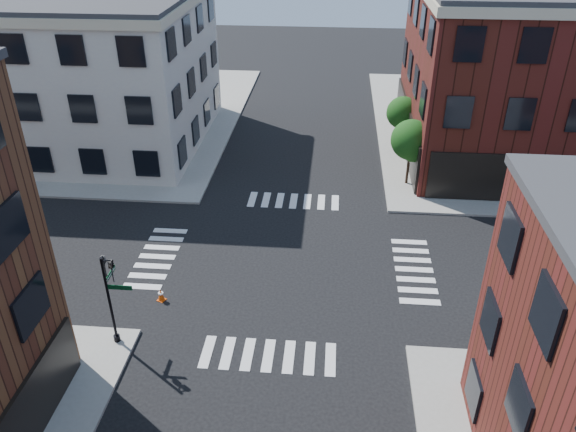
{
  "coord_description": "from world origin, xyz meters",
  "views": [
    {
      "loc": [
        2.41,
        -24.83,
        17.59
      ],
      "look_at": [
        0.18,
        0.81,
        2.5
      ],
      "focal_mm": 35.0,
      "sensor_mm": 36.0,
      "label": 1
    }
  ],
  "objects": [
    {
      "name": "ground",
      "position": [
        0.0,
        0.0,
        0.0
      ],
      "size": [
        120.0,
        120.0,
        0.0
      ],
      "primitive_type": "plane",
      "color": "black",
      "rests_on": "ground"
    },
    {
      "name": "sidewalk_ne",
      "position": [
        21.0,
        21.0,
        0.07
      ],
      "size": [
        30.0,
        30.0,
        0.15
      ],
      "primitive_type": "cube",
      "color": "gray",
      "rests_on": "ground"
    },
    {
      "name": "sidewalk_nw",
      "position": [
        -21.0,
        21.0,
        0.07
      ],
      "size": [
        30.0,
        30.0,
        0.15
      ],
      "primitive_type": "cube",
      "color": "gray",
      "rests_on": "ground"
    },
    {
      "name": "building_nw",
      "position": [
        -19.0,
        16.0,
        5.5
      ],
      "size": [
        22.0,
        16.0,
        11.0
      ],
      "primitive_type": "cube",
      "color": "beige",
      "rests_on": "ground"
    },
    {
      "name": "tree_near",
      "position": [
        7.56,
        9.98,
        3.16
      ],
      "size": [
        2.69,
        2.69,
        4.49
      ],
      "color": "black",
      "rests_on": "ground"
    },
    {
      "name": "tree_far",
      "position": [
        7.56,
        15.98,
        2.87
      ],
      "size": [
        2.43,
        2.43,
        4.07
      ],
      "color": "black",
      "rests_on": "ground"
    },
    {
      "name": "signal_pole",
      "position": [
        -6.72,
        -6.68,
        2.86
      ],
      "size": [
        1.29,
        1.24,
        4.6
      ],
      "color": "black",
      "rests_on": "ground"
    },
    {
      "name": "traffic_cone",
      "position": [
        -5.7,
        -3.68,
        0.32
      ],
      "size": [
        0.48,
        0.48,
        0.67
      ],
      "rotation": [
        0.0,
        0.0,
        -0.44
      ],
      "color": "#F4510A",
      "rests_on": "ground"
    }
  ]
}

